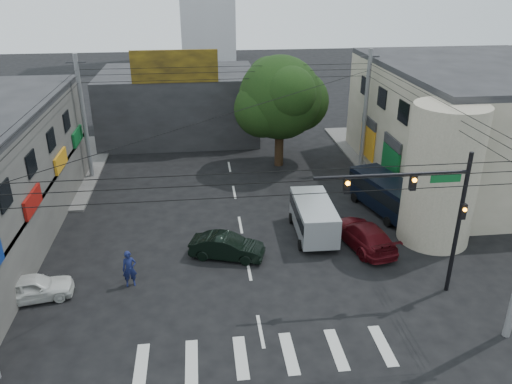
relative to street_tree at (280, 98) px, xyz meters
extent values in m
plane|color=black|center=(-4.00, -17.00, -5.47)|extent=(160.00, 160.00, 0.00)
cube|color=#514F4C|center=(14.00, 1.00, -5.40)|extent=(16.00, 16.00, 0.15)
cube|color=gray|center=(14.00, -4.00, -1.47)|extent=(14.00, 18.00, 8.00)
cylinder|color=gray|center=(7.00, -13.00, -1.47)|extent=(4.00, 4.00, 8.00)
cube|color=#232326|center=(-8.00, 9.00, -2.47)|extent=(14.00, 10.00, 6.00)
cube|color=olive|center=(-8.00, 4.10, 1.83)|extent=(7.00, 0.30, 2.60)
cylinder|color=black|center=(0.00, 0.00, -3.27)|extent=(0.70, 0.70, 4.40)
sphere|color=black|center=(0.00, 0.00, 0.03)|extent=(6.40, 6.40, 6.40)
cylinder|color=black|center=(5.50, -18.00, -1.87)|extent=(0.20, 0.20, 7.20)
cylinder|color=black|center=(2.00, -18.00, 0.83)|extent=(7.00, 0.14, 0.14)
cube|color=black|center=(3.00, -18.00, 0.43)|extent=(0.28, 0.22, 0.75)
cube|color=black|center=(0.00, -18.00, 0.43)|extent=(0.28, 0.22, 0.75)
sphere|color=orange|center=(3.00, -18.14, 0.58)|extent=(0.20, 0.20, 0.20)
sphere|color=orange|center=(0.00, -18.14, 0.58)|extent=(0.20, 0.20, 0.20)
cube|color=#0B5122|center=(4.50, -18.00, 0.53)|extent=(1.40, 0.06, 0.35)
cylinder|color=#59595B|center=(-14.50, -1.00, -0.87)|extent=(0.32, 0.32, 9.20)
cylinder|color=#59595B|center=(6.50, -1.00, -0.87)|extent=(0.32, 0.32, 9.20)
imported|color=black|center=(-5.05, -13.69, -4.81)|extent=(3.67, 4.83, 1.33)
imported|color=silver|center=(-14.50, -16.40, -4.83)|extent=(2.77, 4.26, 1.28)
imported|color=#490A10|center=(2.74, -13.37, -4.76)|extent=(4.02, 5.76, 1.44)
imported|color=#141B48|center=(-10.00, -15.77, -4.51)|extent=(0.85, 0.69, 1.92)
camera|label=1|loc=(-6.23, -37.26, 9.00)|focal=35.00mm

